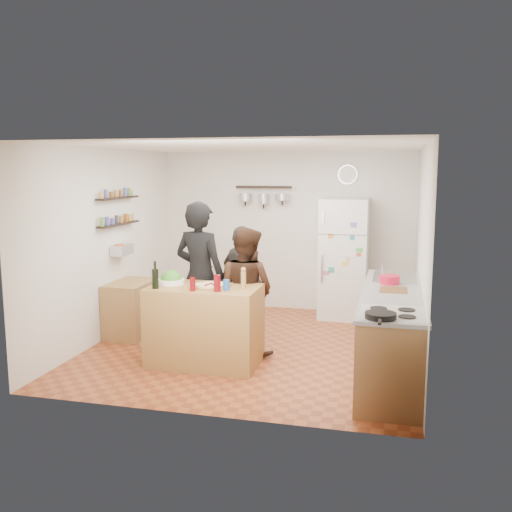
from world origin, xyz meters
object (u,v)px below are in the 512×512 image
(salt_canister, at_px, (226,285))
(fridge, at_px, (344,259))
(skillet, at_px, (381,316))
(wine_bottle, at_px, (155,279))
(prep_island, at_px, (205,325))
(pepper_mill, at_px, (243,280))
(person_back, at_px, (242,283))
(wall_clock, at_px, (348,174))
(person_left, at_px, (200,276))
(person_center, at_px, (246,291))
(salad_bowl, at_px, (171,282))
(counter_run, at_px, (392,333))
(side_table, at_px, (132,308))
(red_bowl, at_px, (390,279))

(salt_canister, height_order, fridge, fridge)
(skillet, distance_m, fridge, 3.54)
(wine_bottle, bearing_deg, skillet, -16.75)
(prep_island, bearing_deg, pepper_mill, 6.34)
(wine_bottle, distance_m, fridge, 3.30)
(person_back, bearing_deg, wall_clock, -84.80)
(person_left, relative_size, person_center, 1.20)
(salt_canister, bearing_deg, person_left, 130.31)
(prep_island, height_order, salad_bowl, salad_bowl)
(skillet, bearing_deg, salt_canister, 153.33)
(wine_bottle, bearing_deg, counter_run, 9.42)
(wine_bottle, relative_size, salt_canister, 1.88)
(pepper_mill, bearing_deg, skillet, -33.48)
(salt_canister, xyz_separation_m, fridge, (1.04, 2.63, -0.07))
(salt_canister, bearing_deg, side_table, 149.11)
(wine_bottle, xyz_separation_m, salt_canister, (0.80, 0.10, -0.05))
(red_bowl, height_order, wall_clock, wall_clock)
(prep_island, bearing_deg, person_center, 53.93)
(prep_island, xyz_separation_m, salt_canister, (0.30, -0.12, 0.51))
(person_center, height_order, counter_run, person_center)
(person_back, xyz_separation_m, fridge, (1.20, 1.43, 0.15))
(side_table, bearing_deg, fridge, 31.45)
(salad_bowl, xyz_separation_m, salt_canister, (0.72, -0.17, 0.03))
(counter_run, xyz_separation_m, wall_clock, (-0.75, 2.63, 1.70))
(wall_clock, xyz_separation_m, side_table, (-2.69, -1.98, -1.78))
(person_left, bearing_deg, fridge, -114.80)
(salt_canister, xyz_separation_m, skillet, (1.69, -0.85, -0.02))
(prep_island, xyz_separation_m, side_table, (-1.35, 0.87, -0.09))
(salad_bowl, relative_size, counter_run, 0.12)
(pepper_mill, distance_m, person_back, 1.10)
(prep_island, distance_m, counter_run, 2.10)
(skillet, height_order, fridge, fridge)
(wine_bottle, relative_size, wall_clock, 0.74)
(prep_island, bearing_deg, salt_canister, -21.80)
(red_bowl, bearing_deg, pepper_mill, -159.65)
(counter_run, bearing_deg, side_table, 169.22)
(wine_bottle, height_order, skillet, wine_bottle)
(wine_bottle, distance_m, person_left, 0.78)
(wine_bottle, height_order, pepper_mill, wine_bottle)
(salad_bowl, distance_m, wall_clock, 3.52)
(wine_bottle, bearing_deg, person_left, 69.53)
(skillet, bearing_deg, red_bowl, 88.22)
(pepper_mill, relative_size, salt_canister, 1.60)
(salad_bowl, bearing_deg, prep_island, -6.79)
(salt_canister, distance_m, side_table, 2.01)
(pepper_mill, bearing_deg, prep_island, -173.66)
(pepper_mill, relative_size, wall_clock, 0.63)
(pepper_mill, relative_size, counter_run, 0.07)
(side_table, bearing_deg, red_bowl, -3.79)
(salad_bowl, xyz_separation_m, red_bowl, (2.46, 0.59, 0.03))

